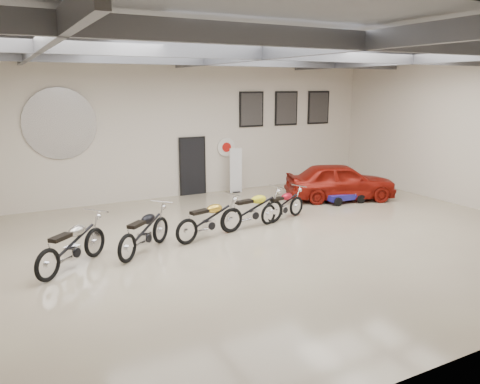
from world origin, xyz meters
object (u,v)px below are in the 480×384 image
motorcycle_black (144,230)px  motorcycle_gold (209,218)px  go_kart (348,193)px  banner_stand (236,170)px  motorcycle_red (283,204)px  motorcycle_yellow (253,209)px  motorcycle_silver (72,244)px  vintage_car (340,181)px

motorcycle_black → motorcycle_gold: bearing=-33.4°
motorcycle_black → go_kart: bearing=-29.3°
banner_stand → motorcycle_red: 4.06m
motorcycle_yellow → go_kart: (4.39, 1.07, -0.25)m
motorcycle_silver → motorcycle_red: size_ratio=1.17×
motorcycle_black → motorcycle_yellow: size_ratio=0.99×
motorcycle_black → motorcycle_yellow: motorcycle_yellow is taller
motorcycle_silver → motorcycle_gold: 3.59m
banner_stand → motorcycle_yellow: size_ratio=0.82×
motorcycle_gold → motorcycle_silver: bearing=173.3°
motorcycle_gold → motorcycle_yellow: 1.55m
motorcycle_gold → go_kart: 6.07m
banner_stand → vintage_car: bearing=-37.7°
motorcycle_gold → motorcycle_red: bearing=-3.5°
motorcycle_yellow → motorcycle_red: 1.19m
go_kart → motorcycle_yellow: bearing=-162.7°
motorcycle_black → go_kart: (7.74, 1.63, -0.24)m
motorcycle_black → go_kart: motorcycle_black is taller
vintage_car → go_kart: bearing=-165.1°
motorcycle_red → go_kart: 3.33m
motorcycle_red → banner_stand: bearing=65.9°
motorcycle_silver → vintage_car: bearing=-27.8°
motorcycle_gold → vintage_car: vintage_car is taller
banner_stand → go_kart: size_ratio=1.03×
banner_stand → motorcycle_gold: (-3.15, -4.57, -0.33)m
motorcycle_black → motorcycle_gold: 1.85m
motorcycle_silver → motorcycle_gold: size_ratio=1.04×
motorcycle_gold → motorcycle_yellow: bearing=-3.6°
banner_stand → motorcycle_red: banner_stand is taller
motorcycle_yellow → vintage_car: bearing=10.4°
motorcycle_black → motorcycle_gold: motorcycle_black is taller
motorcycle_silver → vintage_car: vintage_car is taller
motorcycle_gold → motorcycle_red: (2.69, 0.55, -0.06)m
motorcycle_silver → go_kart: (9.46, 1.90, -0.26)m
motorcycle_black → motorcycle_red: (4.52, 0.80, -0.06)m
motorcycle_silver → motorcycle_black: (1.72, 0.27, -0.02)m
motorcycle_yellow → motorcycle_red: bearing=3.1°
banner_stand → motorcycle_red: (-0.47, -4.02, -0.39)m
go_kart → vintage_car: 0.58m
go_kart → vintage_car: bearing=88.2°
motorcycle_yellow → vintage_car: (4.43, 1.53, 0.10)m
banner_stand → motorcycle_red: size_ratio=0.93×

